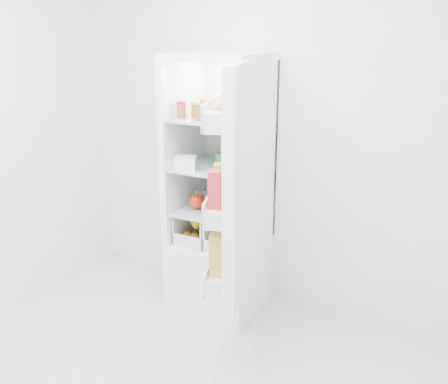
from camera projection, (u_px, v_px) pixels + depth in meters
The scene contains 19 objects.
room_walls at pixel (126, 112), 2.15m from camera, with size 3.02×3.02×2.61m.
refrigerator at pixel (223, 217), 3.56m from camera, with size 0.60×0.60×1.80m.
shelf_low at pixel (218, 210), 3.49m from camera, with size 0.49×0.53×0.01m, color #AAC2C8.
shelf_mid at pixel (218, 167), 3.40m from camera, with size 0.49×0.53×0.01m, color #AAC2C8.
shelf_top at pixel (218, 119), 3.30m from camera, with size 0.49×0.53×0.01m, color #AAC2C8.
crisper_left at pixel (204, 224), 3.58m from camera, with size 0.23×0.46×0.22m, color silver, non-canonical shape.
crisper_right at pixel (234, 230), 3.47m from camera, with size 0.23×0.46×0.22m, color silver, non-canonical shape.
condiment_jars at pixel (209, 112), 3.22m from camera, with size 0.46×0.32×0.08m.
squeeze_bottle at pixel (258, 103), 3.30m from camera, with size 0.05×0.05×0.19m, color white.
tub_white at pixel (186, 163), 3.28m from camera, with size 0.14×0.14×0.09m, color white.
tin_red at pixel (231, 172), 3.14m from camera, with size 0.08×0.08×0.06m, color red.
tub_green at pixel (227, 158), 3.41m from camera, with size 0.11×0.15×0.09m, color #387B41.
red_cabbage at pixel (216, 200), 3.41m from camera, with size 0.16×0.16×0.16m, color #491C53.
bell_pepper at pixel (197, 201), 3.47m from camera, with size 0.11×0.11×0.11m, color red.
mushroom_bowl at pixel (202, 199), 3.59m from camera, with size 0.13×0.13×0.06m, color #87AEC9.
salad_bag at pixel (213, 212), 3.26m from camera, with size 0.11×0.11×0.11m, color #B0C996.
citrus_pile at pixel (198, 229), 3.54m from camera, with size 0.20×0.24×0.16m.
veg_pile at pixel (234, 236), 3.48m from camera, with size 0.16×0.30×0.10m.
fridge_door at pixel (232, 191), 2.73m from camera, with size 0.34×0.59×1.30m.
Camera 1 is at (1.39, -1.69, 1.91)m, focal length 40.00 mm.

